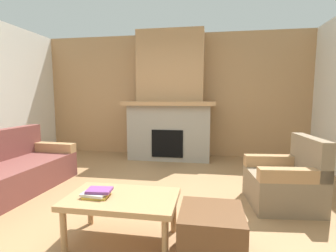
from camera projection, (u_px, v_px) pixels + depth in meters
The scene contains 8 objects.
ground at pixel (135, 212), 2.88m from camera, with size 9.00×9.00×0.00m, color #9E754C.
wall_back_wood_panel at pixel (173, 96), 5.66m from camera, with size 6.00×0.12×2.70m, color tan.
fireplace at pixel (170, 104), 5.31m from camera, with size 1.90×0.82×2.70m.
couch at pixel (9, 172), 3.44m from camera, with size 0.93×1.84×0.85m.
armchair at pixel (286, 182), 3.03m from camera, with size 0.83×0.83×0.85m.
coffee_table at pixel (122, 202), 2.26m from camera, with size 1.00×0.60×0.43m.
ottoman at pixel (211, 233), 2.06m from camera, with size 0.52×0.52×0.40m, color brown.
book_stack_near_edge at pixel (97, 193), 2.24m from camera, with size 0.26×0.21×0.07m.
Camera 1 is at (0.83, -2.64, 1.33)m, focal length 26.52 mm.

